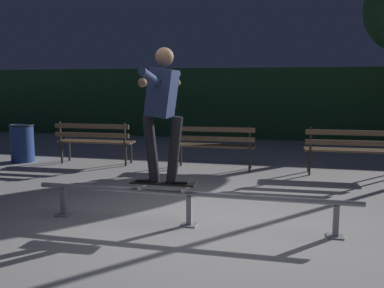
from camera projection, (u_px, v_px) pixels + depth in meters
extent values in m
plane|color=#ADAAA8|center=(192.00, 222.00, 5.09)|extent=(90.00, 90.00, 0.00)
cube|color=#234C28|center=(256.00, 103.00, 13.15)|extent=(24.00, 1.20, 2.13)
cylinder|color=gray|center=(189.00, 194.00, 4.91)|extent=(3.85, 0.06, 0.06)
cube|color=gray|center=(63.00, 202.00, 5.32)|extent=(0.06, 0.06, 0.35)
cube|color=gray|center=(64.00, 215.00, 5.34)|extent=(0.18, 0.18, 0.01)
cube|color=gray|center=(189.00, 211.00, 4.94)|extent=(0.06, 0.06, 0.35)
cube|color=gray|center=(189.00, 225.00, 4.96)|extent=(0.18, 0.18, 0.01)
cube|color=gray|center=(336.00, 221.00, 4.56)|extent=(0.06, 0.06, 0.35)
cube|color=gray|center=(335.00, 236.00, 4.59)|extent=(0.18, 0.18, 0.01)
cube|color=black|center=(163.00, 183.00, 4.97)|extent=(0.78, 0.21, 0.02)
cube|color=black|center=(163.00, 182.00, 4.97)|extent=(0.77, 0.20, 0.00)
cube|color=#9E9EA3|center=(185.00, 186.00, 4.91)|extent=(0.05, 0.17, 0.02)
cube|color=#9E9EA3|center=(142.00, 183.00, 5.03)|extent=(0.05, 0.17, 0.02)
cylinder|color=beige|center=(183.00, 190.00, 4.84)|extent=(0.05, 0.03, 0.05)
cylinder|color=beige|center=(187.00, 187.00, 4.99)|extent=(0.05, 0.03, 0.05)
cylinder|color=beige|center=(140.00, 188.00, 4.96)|extent=(0.05, 0.03, 0.05)
cylinder|color=beige|center=(144.00, 185.00, 5.11)|extent=(0.05, 0.03, 0.05)
cube|color=black|center=(178.00, 182.00, 4.92)|extent=(0.26, 0.10, 0.03)
cube|color=black|center=(149.00, 180.00, 5.00)|extent=(0.26, 0.10, 0.03)
cylinder|color=black|center=(174.00, 150.00, 4.88)|extent=(0.21, 0.13, 0.79)
cylinder|color=black|center=(151.00, 149.00, 4.94)|extent=(0.21, 0.13, 0.79)
cube|color=#1E284C|center=(162.00, 93.00, 4.82)|extent=(0.34, 0.36, 0.57)
cylinder|color=#1E284C|center=(151.00, 78.00, 4.43)|extent=(0.09, 0.60, 0.21)
cylinder|color=#1E284C|center=(171.00, 79.00, 5.16)|extent=(0.09, 0.60, 0.21)
sphere|color=brown|center=(142.00, 83.00, 4.17)|extent=(0.09, 0.09, 0.09)
sphere|color=brown|center=(177.00, 83.00, 5.44)|extent=(0.09, 0.09, 0.09)
sphere|color=brown|center=(164.00, 57.00, 4.76)|extent=(0.21, 0.21, 0.21)
cube|color=#282623|center=(131.00, 153.00, 8.85)|extent=(0.04, 0.04, 0.44)
cube|color=#282623|center=(126.00, 155.00, 8.54)|extent=(0.04, 0.04, 0.44)
cube|color=#282623|center=(124.00, 134.00, 8.43)|extent=(0.04, 0.04, 0.44)
cube|color=#282623|center=(69.00, 151.00, 9.13)|extent=(0.04, 0.04, 0.44)
cube|color=#282623|center=(62.00, 153.00, 8.82)|extent=(0.04, 0.04, 0.44)
cube|color=#282623|center=(60.00, 132.00, 8.72)|extent=(0.04, 0.04, 0.44)
cube|color=brown|center=(99.00, 141.00, 8.93)|extent=(1.60, 0.14, 0.04)
cube|color=brown|center=(96.00, 142.00, 8.80)|extent=(1.60, 0.14, 0.04)
cube|color=brown|center=(93.00, 143.00, 8.66)|extent=(1.60, 0.14, 0.04)
cube|color=brown|center=(92.00, 135.00, 8.57)|extent=(1.60, 0.09, 0.09)
cube|color=brown|center=(91.00, 126.00, 8.55)|extent=(1.60, 0.09, 0.09)
cube|color=#282623|center=(251.00, 158.00, 8.27)|extent=(0.04, 0.04, 0.44)
cube|color=#282623|center=(250.00, 160.00, 7.96)|extent=(0.04, 0.04, 0.44)
cube|color=#282623|center=(250.00, 138.00, 7.86)|extent=(0.04, 0.04, 0.44)
cube|color=#282623|center=(181.00, 155.00, 8.55)|extent=(0.04, 0.04, 0.44)
cube|color=#282623|center=(177.00, 158.00, 8.24)|extent=(0.04, 0.04, 0.44)
cube|color=#282623|center=(176.00, 136.00, 8.14)|extent=(0.04, 0.04, 0.44)
cube|color=brown|center=(215.00, 145.00, 8.36)|extent=(1.60, 0.14, 0.04)
cube|color=brown|center=(214.00, 146.00, 8.22)|extent=(1.60, 0.14, 0.04)
cube|color=brown|center=(213.00, 147.00, 8.09)|extent=(1.60, 0.14, 0.04)
cube|color=brown|center=(212.00, 139.00, 7.99)|extent=(1.60, 0.09, 0.09)
cube|color=brown|center=(212.00, 129.00, 7.97)|extent=(1.60, 0.09, 0.09)
cube|color=#282623|center=(308.00, 160.00, 7.97)|extent=(0.04, 0.04, 0.44)
cube|color=#282623|center=(310.00, 163.00, 7.66)|extent=(0.04, 0.04, 0.44)
cube|color=#282623|center=(311.00, 140.00, 7.56)|extent=(0.04, 0.04, 0.44)
cube|color=brown|center=(348.00, 149.00, 7.78)|extent=(1.60, 0.14, 0.04)
cube|color=brown|center=(350.00, 150.00, 7.64)|extent=(1.60, 0.14, 0.04)
cube|color=brown|center=(351.00, 151.00, 7.51)|extent=(1.60, 0.14, 0.04)
cube|color=brown|center=(352.00, 143.00, 7.42)|extent=(1.60, 0.09, 0.09)
cube|color=brown|center=(353.00, 133.00, 7.39)|extent=(1.60, 0.09, 0.09)
cylinder|color=navy|center=(22.00, 143.00, 9.01)|extent=(0.48, 0.48, 0.78)
torus|color=black|center=(21.00, 125.00, 8.95)|extent=(0.52, 0.52, 0.04)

